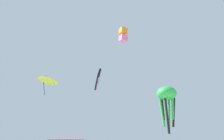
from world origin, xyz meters
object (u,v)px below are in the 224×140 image
Objects in this scene: kite_octopus_green at (167,96)px; kite_delta_yellow at (48,79)px; kite_box_orange at (123,35)px; kite_parafoil_black at (98,80)px.

kite_octopus_green is 1.29× the size of kite_delta_yellow.
kite_box_orange is 13.57m from kite_octopus_green.
kite_box_orange is at bearing 32.30° from kite_delta_yellow.
kite_delta_yellow is (-9.62, 0.89, 0.40)m from kite_parafoil_black.
kite_parafoil_black is 0.94× the size of kite_delta_yellow.
kite_delta_yellow is (-20.96, 7.36, 4.64)m from kite_octopus_green.
kite_octopus_green is at bearing -130.98° from kite_parafoil_black.
kite_delta_yellow is at bearing 42.74° from kite_box_orange.
kite_box_orange reaches higher than kite_octopus_green.
kite_delta_yellow is at bearing -149.25° from kite_octopus_green.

